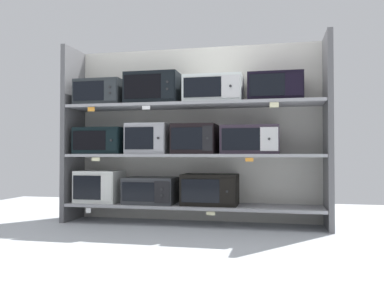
% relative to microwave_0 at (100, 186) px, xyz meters
% --- Properties ---
extents(ground, '(6.56, 6.00, 0.02)m').
position_rel_microwave_0_xyz_m(ground, '(1.00, -1.00, -0.37)').
color(ground, '#B2B7BC').
extents(back_panel, '(2.76, 0.04, 1.83)m').
position_rel_microwave_0_xyz_m(back_panel, '(1.00, 0.25, 0.56)').
color(back_panel, beige).
rests_on(back_panel, ground).
extents(upright_left, '(0.05, 0.45, 1.83)m').
position_rel_microwave_0_xyz_m(upright_left, '(-0.31, 0.00, 0.56)').
color(upright_left, '#5B5B5E').
rests_on(upright_left, ground).
extents(upright_right, '(0.05, 0.45, 1.83)m').
position_rel_microwave_0_xyz_m(upright_right, '(2.30, 0.00, 0.56)').
color(upright_right, '#5B5B5E').
rests_on(upright_right, ground).
extents(shelf_0, '(2.56, 0.45, 0.03)m').
position_rel_microwave_0_xyz_m(shelf_0, '(1.00, 0.00, -0.18)').
color(shelf_0, '#99999E').
rests_on(shelf_0, ground).
extents(microwave_0, '(0.45, 0.37, 0.33)m').
position_rel_microwave_0_xyz_m(microwave_0, '(0.00, 0.00, 0.00)').
color(microwave_0, silver).
rests_on(microwave_0, shelf_0).
extents(microwave_1, '(0.52, 0.38, 0.27)m').
position_rel_microwave_0_xyz_m(microwave_1, '(0.56, 0.00, -0.03)').
color(microwave_1, '#303235').
rests_on(microwave_1, shelf_0).
extents(microwave_2, '(0.55, 0.35, 0.31)m').
position_rel_microwave_0_xyz_m(microwave_2, '(1.18, -0.00, -0.01)').
color(microwave_2, black).
rests_on(microwave_2, shelf_0).
extents(price_tag_0, '(0.05, 0.00, 0.05)m').
position_rel_microwave_0_xyz_m(price_tag_0, '(-0.02, -0.22, -0.22)').
color(price_tag_0, white).
extents(price_tag_1, '(0.08, 0.00, 0.03)m').
position_rel_microwave_0_xyz_m(price_tag_1, '(1.22, -0.22, -0.22)').
color(price_tag_1, beige).
extents(shelf_1, '(2.56, 0.45, 0.03)m').
position_rel_microwave_0_xyz_m(shelf_1, '(1.00, 0.00, 0.33)').
color(shelf_1, '#99999E').
extents(microwave_3, '(0.51, 0.41, 0.27)m').
position_rel_microwave_0_xyz_m(microwave_3, '(0.03, 0.00, 0.48)').
color(microwave_3, black).
rests_on(microwave_3, shelf_1).
extents(microwave_4, '(0.42, 0.40, 0.31)m').
position_rel_microwave_0_xyz_m(microwave_4, '(0.55, 0.00, 0.50)').
color(microwave_4, '#9E9EA4').
rests_on(microwave_4, shelf_1).
extents(microwave_5, '(0.43, 0.42, 0.30)m').
position_rel_microwave_0_xyz_m(microwave_5, '(1.03, 0.00, 0.49)').
color(microwave_5, black).
rests_on(microwave_5, shelf_1).
extents(microwave_6, '(0.56, 0.36, 0.28)m').
position_rel_microwave_0_xyz_m(microwave_6, '(1.58, -0.00, 0.48)').
color(microwave_6, '#322835').
rests_on(microwave_6, shelf_1).
extents(price_tag_2, '(0.09, 0.00, 0.04)m').
position_rel_microwave_0_xyz_m(price_tag_2, '(0.06, -0.22, 0.29)').
color(price_tag_2, beige).
extents(price_tag_3, '(0.07, 0.00, 0.03)m').
position_rel_microwave_0_xyz_m(price_tag_3, '(1.58, -0.22, 0.29)').
color(price_tag_3, orange).
extents(shelf_2, '(2.56, 0.45, 0.03)m').
position_rel_microwave_0_xyz_m(shelf_2, '(1.00, 0.00, 0.83)').
color(shelf_2, '#99999E').
extents(microwave_7, '(0.50, 0.41, 0.27)m').
position_rel_microwave_0_xyz_m(microwave_7, '(0.03, -0.00, 0.98)').
color(microwave_7, '#2A2F32').
rests_on(microwave_7, shelf_2).
extents(microwave_8, '(0.54, 0.43, 0.31)m').
position_rel_microwave_0_xyz_m(microwave_8, '(0.60, -0.00, 1.00)').
color(microwave_8, black).
rests_on(microwave_8, shelf_2).
extents(microwave_9, '(0.58, 0.37, 0.27)m').
position_rel_microwave_0_xyz_m(microwave_9, '(1.22, 0.00, 0.98)').
color(microwave_9, silver).
rests_on(microwave_9, shelf_2).
extents(microwave_10, '(0.52, 0.39, 0.27)m').
position_rel_microwave_0_xyz_m(microwave_10, '(1.82, -0.00, 0.98)').
color(microwave_10, black).
rests_on(microwave_10, shelf_2).
extents(price_tag_4, '(0.07, 0.00, 0.04)m').
position_rel_microwave_0_xyz_m(price_tag_4, '(0.01, -0.22, 0.79)').
color(price_tag_4, orange).
extents(price_tag_5, '(0.08, 0.00, 0.04)m').
position_rel_microwave_0_xyz_m(price_tag_5, '(0.59, -0.22, 0.79)').
color(price_tag_5, white).
extents(price_tag_6, '(0.08, 0.00, 0.05)m').
position_rel_microwave_0_xyz_m(price_tag_6, '(1.81, -0.22, 0.79)').
color(price_tag_6, beige).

